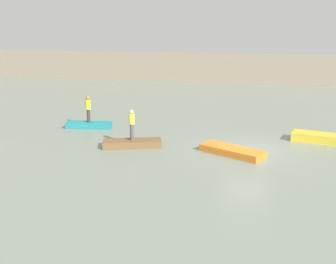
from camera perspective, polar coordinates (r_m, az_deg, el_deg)
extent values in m
plane|color=gray|center=(22.04, 11.01, -2.55)|extent=(120.00, 120.00, 0.00)
cube|color=gray|center=(48.52, 12.50, 8.56)|extent=(80.00, 1.20, 3.38)
cube|color=teal|center=(26.96, -10.98, 0.97)|extent=(2.99, 1.34, 0.38)
cube|color=brown|center=(22.32, -5.03, -1.61)|extent=(3.33, 2.00, 0.38)
cube|color=orange|center=(21.17, 8.96, -2.66)|extent=(3.51, 2.57, 0.36)
cube|color=gold|center=(24.62, 21.31, -0.89)|extent=(3.93, 1.99, 0.50)
cylinder|color=#38332D|center=(26.82, -11.04, 2.25)|extent=(0.22, 0.22, 0.85)
cylinder|color=#D8F226|center=(26.68, -11.12, 3.79)|extent=(0.32, 0.32, 0.62)
sphere|color=#936B4C|center=(26.61, -11.16, 4.72)|extent=(0.26, 0.26, 0.26)
cylinder|color=#4C4C56|center=(22.15, -5.07, -0.02)|extent=(0.22, 0.22, 0.90)
cylinder|color=yellow|center=(21.98, -5.11, 1.81)|extent=(0.32, 0.32, 0.55)
sphere|color=beige|center=(21.90, -5.13, 2.82)|extent=(0.23, 0.23, 0.23)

